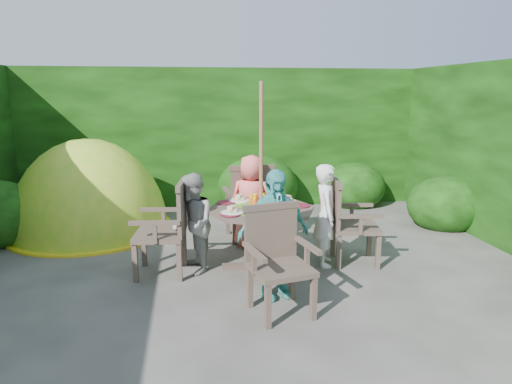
{
  "coord_description": "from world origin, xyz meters",
  "views": [
    {
      "loc": [
        -0.61,
        -4.64,
        2.08
      ],
      "look_at": [
        0.2,
        0.9,
        0.85
      ],
      "focal_mm": 32.0,
      "sensor_mm": 36.0,
      "label": 1
    }
  ],
  "objects": [
    {
      "name": "hedge_enclosure",
      "position": [
        0.0,
        1.33,
        1.25
      ],
      "size": [
        9.0,
        9.0,
        2.5
      ],
      "color": "black",
      "rests_on": "ground"
    },
    {
      "name": "patio_table",
      "position": [
        0.21,
        0.5,
        0.63
      ],
      "size": [
        1.29,
        1.29,
        0.9
      ],
      "rotation": [
        0.0,
        0.0,
        0.01
      ],
      "color": "#3F3129",
      "rests_on": "ground"
    },
    {
      "name": "child_back",
      "position": [
        0.2,
        1.3,
        0.63
      ],
      "size": [
        0.72,
        0.59,
        1.27
      ],
      "primitive_type": "imported",
      "rotation": [
        0.0,
        0.0,
        2.8
      ],
      "color": "#FF6D69",
      "rests_on": "ground"
    },
    {
      "name": "child_left",
      "position": [
        -0.6,
        0.5,
        0.59
      ],
      "size": [
        0.55,
        0.65,
        1.18
      ],
      "primitive_type": "imported",
      "rotation": [
        0.0,
        0.0,
        -1.37
      ],
      "color": "#9D9F99",
      "rests_on": "ground"
    },
    {
      "name": "child_right",
      "position": [
        1.0,
        0.5,
        0.62
      ],
      "size": [
        0.38,
        0.5,
        1.25
      ],
      "primitive_type": "imported",
      "rotation": [
        0.0,
        0.0,
        1.39
      ],
      "color": "white",
      "rests_on": "ground"
    },
    {
      "name": "garden_chair_front",
      "position": [
        0.19,
        -0.59,
        0.53
      ],
      "size": [
        0.69,
        0.64,
        0.99
      ],
      "rotation": [
        0.0,
        0.0,
        0.22
      ],
      "color": "#3F3129",
      "rests_on": "ground"
    },
    {
      "name": "child_front",
      "position": [
        0.21,
        -0.3,
        0.67
      ],
      "size": [
        0.84,
        0.52,
        1.34
      ],
      "primitive_type": "imported",
      "rotation": [
        0.0,
        0.0,
        0.27
      ],
      "color": "#4DB5B1",
      "rests_on": "ground"
    },
    {
      "name": "garden_chair_back",
      "position": [
        0.21,
        1.59,
        0.57
      ],
      "size": [
        0.69,
        0.63,
        1.06
      ],
      "rotation": [
        0.0,
        0.0,
        3.24
      ],
      "color": "#3F3129",
      "rests_on": "ground"
    },
    {
      "name": "ground",
      "position": [
        0.0,
        0.0,
        0.0
      ],
      "size": [
        60.0,
        60.0,
        0.0
      ],
      "primitive_type": "plane",
      "color": "#44413C",
      "rests_on": "ground"
    },
    {
      "name": "dome_tent",
      "position": [
        -2.13,
        2.38,
        0.0
      ],
      "size": [
        2.61,
        2.61,
        2.81
      ],
      "rotation": [
        0.0,
        0.0,
        0.14
      ],
      "color": "#86CA27",
      "rests_on": "ground"
    },
    {
      "name": "garden_chair_right",
      "position": [
        1.3,
        0.52,
        0.54
      ],
      "size": [
        0.63,
        0.68,
        1.01
      ],
      "rotation": [
        0.0,
        0.0,
        1.41
      ],
      "color": "#3F3129",
      "rests_on": "ground"
    },
    {
      "name": "garden_chair_left",
      "position": [
        -0.88,
        0.48,
        0.56
      ],
      "size": [
        0.63,
        0.69,
        1.05
      ],
      "rotation": [
        0.0,
        0.0,
        -1.68
      ],
      "color": "#3F3129",
      "rests_on": "ground"
    },
    {
      "name": "parasol_pole",
      "position": [
        0.2,
        0.5,
        1.1
      ],
      "size": [
        0.04,
        0.04,
        2.2
      ],
      "primitive_type": "cylinder",
      "rotation": [
        0.0,
        0.0,
        0.01
      ],
      "color": "brown",
      "rests_on": "ground"
    }
  ]
}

